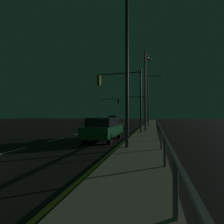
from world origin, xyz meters
TOP-DOWN VIEW (x-y plane):
  - ground_plane at (0.00, 17.50)m, footprint 112.00×112.00m
  - sidewalk_right at (6.12, 17.50)m, footprint 2.18×77.00m
  - lane_markings_center at (0.00, 21.00)m, footprint 0.14×50.00m
  - lane_edge_line at (4.78, 22.50)m, footprint 0.14×53.00m
  - car at (3.36, 9.51)m, footprint 1.90×4.43m
  - car_oncoming at (-2.01, 35.39)m, footprint 1.90×4.43m
  - traffic_light_mid_right at (3.85, 26.78)m, footprint 3.22×0.60m
  - traffic_light_far_right at (-3.38, 35.96)m, footprint 4.88×0.35m
  - traffic_light_far_center at (3.75, 14.03)m, footprint 4.38×0.51m
  - street_lamp_median at (5.95, 16.19)m, footprint 0.72×2.38m
  - street_lamp_mid_block at (5.20, 6.40)m, footprint 1.50×2.00m
  - street_lamp_corner at (6.25, 24.25)m, footprint 2.11×0.98m
  - barrier_fence at (7.06, 10.88)m, footprint 0.09×25.84m

SIDE VIEW (x-z plane):
  - ground_plane at x=0.00m, z-range 0.00..0.00m
  - lane_edge_line at x=4.78m, z-range 0.00..0.01m
  - lane_markings_center at x=0.00m, z-range 0.00..0.01m
  - sidewalk_right at x=6.12m, z-range 0.00..0.14m
  - car at x=3.36m, z-range 0.04..1.61m
  - car_oncoming at x=-2.01m, z-range 0.04..1.61m
  - barrier_fence at x=7.06m, z-range 0.38..1.36m
  - traffic_light_mid_right at x=3.85m, z-range 1.10..5.92m
  - traffic_light_far_right at x=-3.38m, z-range 1.17..6.69m
  - traffic_light_far_center at x=3.75m, z-range 1.33..7.10m
  - street_lamp_corner at x=6.25m, z-range 0.90..8.44m
  - street_lamp_mid_block at x=5.20m, z-range 0.93..8.81m
  - street_lamp_median at x=5.95m, z-range 0.94..9.03m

